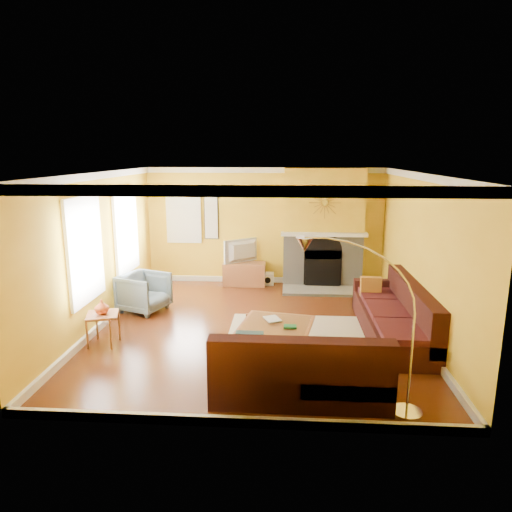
# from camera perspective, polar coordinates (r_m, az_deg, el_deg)

# --- Properties ---
(floor) EXTENTS (5.50, 6.00, 0.02)m
(floor) POSITION_cam_1_polar(r_m,az_deg,el_deg) (8.14, -0.03, -9.08)
(floor) COLOR brown
(floor) RESTS_ON ground
(ceiling) EXTENTS (5.50, 6.00, 0.02)m
(ceiling) POSITION_cam_1_polar(r_m,az_deg,el_deg) (7.57, -0.03, 10.43)
(ceiling) COLOR white
(ceiling) RESTS_ON ground
(wall_back) EXTENTS (5.50, 0.02, 2.70)m
(wall_back) POSITION_cam_1_polar(r_m,az_deg,el_deg) (10.70, 1.08, 3.76)
(wall_back) COLOR yellow
(wall_back) RESTS_ON ground
(wall_front) EXTENTS (5.50, 0.02, 2.70)m
(wall_front) POSITION_cam_1_polar(r_m,az_deg,el_deg) (4.85, -2.47, -7.30)
(wall_front) COLOR yellow
(wall_front) RESTS_ON ground
(wall_left) EXTENTS (0.02, 6.00, 2.70)m
(wall_left) POSITION_cam_1_polar(r_m,az_deg,el_deg) (8.39, -19.19, 0.57)
(wall_left) COLOR yellow
(wall_left) RESTS_ON ground
(wall_right) EXTENTS (0.02, 6.00, 2.70)m
(wall_right) POSITION_cam_1_polar(r_m,az_deg,el_deg) (8.04, 19.99, 0.01)
(wall_right) COLOR yellow
(wall_right) RESTS_ON ground
(baseboard) EXTENTS (5.50, 6.00, 0.12)m
(baseboard) POSITION_cam_1_polar(r_m,az_deg,el_deg) (8.12, -0.03, -8.62)
(baseboard) COLOR white
(baseboard) RESTS_ON floor
(crown_molding) EXTENTS (5.50, 6.00, 0.12)m
(crown_molding) POSITION_cam_1_polar(r_m,az_deg,el_deg) (7.57, -0.03, 9.90)
(crown_molding) COLOR white
(crown_molding) RESTS_ON ceiling
(window_left_near) EXTENTS (0.06, 1.22, 1.72)m
(window_left_near) POSITION_cam_1_polar(r_m,az_deg,el_deg) (9.54, -16.03, 3.09)
(window_left_near) COLOR white
(window_left_near) RESTS_ON wall_left
(window_left_far) EXTENTS (0.06, 1.22, 1.72)m
(window_left_far) POSITION_cam_1_polar(r_m,az_deg,el_deg) (7.81, -20.69, 0.72)
(window_left_far) COLOR white
(window_left_far) RESTS_ON wall_left
(window_back) EXTENTS (0.82, 0.06, 1.22)m
(window_back) POSITION_cam_1_polar(r_m,az_deg,el_deg) (10.88, -9.02, 4.82)
(window_back) COLOR white
(window_back) RESTS_ON wall_back
(wall_art) EXTENTS (0.34, 0.04, 1.14)m
(wall_art) POSITION_cam_1_polar(r_m,az_deg,el_deg) (10.75, -5.62, 5.10)
(wall_art) COLOR white
(wall_art) RESTS_ON wall_back
(fireplace) EXTENTS (1.80, 0.40, 2.70)m
(fireplace) POSITION_cam_1_polar(r_m,az_deg,el_deg) (10.51, 8.40, 3.47)
(fireplace) COLOR gray
(fireplace) RESTS_ON floor
(mantel) EXTENTS (1.92, 0.22, 0.08)m
(mantel) POSITION_cam_1_polar(r_m,az_deg,el_deg) (10.29, 8.49, 2.71)
(mantel) COLOR white
(mantel) RESTS_ON fireplace
(hearth) EXTENTS (1.80, 0.70, 0.06)m
(hearth) POSITION_cam_1_polar(r_m,az_deg,el_deg) (10.27, 8.40, -4.31)
(hearth) COLOR gray
(hearth) RESTS_ON floor
(sunburst) EXTENTS (0.70, 0.04, 0.70)m
(sunburst) POSITION_cam_1_polar(r_m,az_deg,el_deg) (10.20, 8.61, 6.59)
(sunburst) COLOR olive
(sunburst) RESTS_ON fireplace
(rug) EXTENTS (2.40, 1.80, 0.02)m
(rug) POSITION_cam_1_polar(r_m,az_deg,el_deg) (7.91, 5.38, -9.66)
(rug) COLOR beige
(rug) RESTS_ON floor
(sectional_sofa) EXTENTS (3.14, 3.94, 0.90)m
(sectional_sofa) POSITION_cam_1_polar(r_m,az_deg,el_deg) (7.31, 8.93, -7.96)
(sectional_sofa) COLOR #341310
(sectional_sofa) RESTS_ON floor
(coffee_table) EXTENTS (1.26, 1.26, 0.43)m
(coffee_table) POSITION_cam_1_polar(r_m,az_deg,el_deg) (7.24, 2.50, -10.03)
(coffee_table) COLOR white
(coffee_table) RESTS_ON floor
(media_console) EXTENTS (0.97, 0.44, 0.54)m
(media_console) POSITION_cam_1_polar(r_m,az_deg,el_deg) (10.64, -1.47, -2.24)
(media_console) COLOR #9E5F39
(media_console) RESTS_ON floor
(tv) EXTENTS (0.82, 0.68, 0.55)m
(tv) POSITION_cam_1_polar(r_m,az_deg,el_deg) (10.52, -1.49, 0.61)
(tv) COLOR black
(tv) RESTS_ON media_console
(subwoofer) EXTENTS (0.27, 0.27, 0.27)m
(subwoofer) POSITION_cam_1_polar(r_m,az_deg,el_deg) (10.73, 1.49, -2.85)
(subwoofer) COLOR white
(subwoofer) RESTS_ON floor
(armchair) EXTENTS (1.05, 1.04, 0.75)m
(armchair) POSITION_cam_1_polar(r_m,az_deg,el_deg) (9.15, -13.82, -4.43)
(armchair) COLOR slate
(armchair) RESTS_ON floor
(side_table) EXTENTS (0.59, 0.59, 0.52)m
(side_table) POSITION_cam_1_polar(r_m,az_deg,el_deg) (7.79, -18.52, -8.66)
(side_table) COLOR #9E5F39
(side_table) RESTS_ON floor
(vase) EXTENTS (0.23, 0.23, 0.23)m
(vase) POSITION_cam_1_polar(r_m,az_deg,el_deg) (7.67, -18.72, -6.03)
(vase) COLOR #D55021
(vase) RESTS_ON side_table
(book) EXTENTS (0.32, 0.36, 0.03)m
(book) POSITION_cam_1_polar(r_m,az_deg,el_deg) (7.26, 1.25, -8.01)
(book) COLOR white
(book) RESTS_ON coffee_table
(arc_lamp) EXTENTS (1.34, 0.36, 2.11)m
(arc_lamp) POSITION_cam_1_polar(r_m,az_deg,el_deg) (5.38, 13.10, -9.00)
(arc_lamp) COLOR silver
(arc_lamp) RESTS_ON floor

